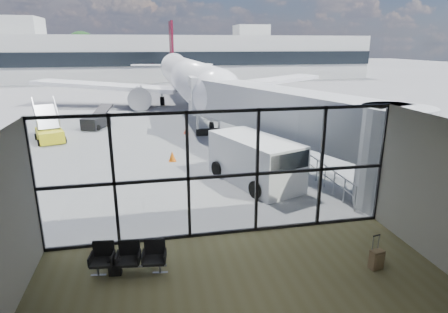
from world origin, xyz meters
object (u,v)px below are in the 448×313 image
object	(u,v)px
seating_row	(129,256)
service_van	(256,160)
suitcase	(377,259)
mobile_stairs	(50,133)
belt_loader	(97,121)
airliner	(186,77)
backpack	(115,267)

from	to	relation	value
seating_row	service_van	xyz separation A→B (m)	(5.78, 6.49, 0.61)
suitcase	mobile_stairs	xyz separation A→B (m)	(-13.34, 18.62, 0.23)
seating_row	mobile_stairs	xyz separation A→B (m)	(-6.06, 17.28, 0.02)
service_van	belt_loader	world-z (taller)	service_van
airliner	mobile_stairs	xyz separation A→B (m)	(-11.26, -15.60, -2.44)
mobile_stairs	belt_loader	bearing A→B (deg)	35.96
seating_row	airliner	xyz separation A→B (m)	(5.20, 32.89, 2.46)
suitcase	airliner	world-z (taller)	airliner
seating_row	suitcase	xyz separation A→B (m)	(7.29, -1.34, -0.21)
suitcase	backpack	bearing A→B (deg)	160.27
mobile_stairs	seating_row	bearing A→B (deg)	-90.02
service_van	belt_loader	bearing A→B (deg)	101.92
backpack	airliner	xyz separation A→B (m)	(5.62, 32.97, 2.73)
suitcase	service_van	distance (m)	8.01
seating_row	belt_loader	xyz separation A→B (m)	(-3.37, 21.17, 0.01)
backpack	suitcase	bearing A→B (deg)	-2.50
seating_row	service_van	world-z (taller)	service_van
backpack	service_van	world-z (taller)	service_van
suitcase	service_van	bearing A→B (deg)	90.42
service_van	backpack	bearing A→B (deg)	-153.34
mobile_stairs	airliner	bearing A→B (deg)	34.86
seating_row	backpack	size ratio (longest dim) A/B	4.00
suitcase	mobile_stairs	world-z (taller)	mobile_stairs
seating_row	mobile_stairs	size ratio (longest dim) A/B	0.61
service_van	mobile_stairs	size ratio (longest dim) A/B	1.54
airliner	mobile_stairs	bearing A→B (deg)	-127.29
seating_row	belt_loader	distance (m)	21.43
backpack	airliner	distance (m)	33.55
suitcase	mobile_stairs	distance (m)	22.91
suitcase	belt_loader	xyz separation A→B (m)	(-10.65, 22.50, 0.22)
suitcase	service_van	size ratio (longest dim) A/B	0.19
seating_row	airliner	size ratio (longest dim) A/B	0.06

